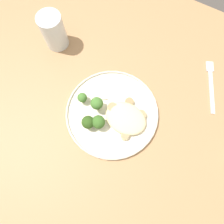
% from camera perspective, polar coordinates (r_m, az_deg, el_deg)
% --- Properties ---
extents(ground, '(6.00, 6.00, 0.00)m').
position_cam_1_polar(ground, '(1.38, 1.15, -7.55)').
color(ground, '#47423D').
extents(wooden_dining_table, '(1.40, 1.00, 0.74)m').
position_cam_1_polar(wooden_dining_table, '(0.74, 2.13, 0.58)').
color(wooden_dining_table, '#9E754C').
rests_on(wooden_dining_table, ground).
extents(dinner_plate, '(0.29, 0.29, 0.02)m').
position_cam_1_polar(dinner_plate, '(0.64, 0.00, -0.29)').
color(dinner_plate, beige).
rests_on(dinner_plate, wooden_dining_table).
extents(noodle_bed, '(0.13, 0.10, 0.03)m').
position_cam_1_polar(noodle_bed, '(0.62, 3.83, -1.74)').
color(noodle_bed, beige).
rests_on(noodle_bed, dinner_plate).
extents(seared_scallop_center_golden, '(0.03, 0.03, 0.01)m').
position_cam_1_polar(seared_scallop_center_golden, '(0.63, 6.58, -2.53)').
color(seared_scallop_center_golden, '#DBB77A').
rests_on(seared_scallop_center_golden, dinner_plate).
extents(seared_scallop_front_small, '(0.03, 0.03, 0.01)m').
position_cam_1_polar(seared_scallop_front_small, '(0.61, 3.62, -6.67)').
color(seared_scallop_front_small, '#E5C689').
rests_on(seared_scallop_front_small, dinner_plate).
extents(seared_scallop_half_hidden, '(0.03, 0.03, 0.01)m').
position_cam_1_polar(seared_scallop_half_hidden, '(0.64, 4.82, 2.81)').
color(seared_scallop_half_hidden, '#DBB77A').
rests_on(seared_scallop_half_hidden, dinner_plate).
extents(seared_scallop_on_noodles, '(0.03, 0.03, 0.01)m').
position_cam_1_polar(seared_scallop_on_noodles, '(0.62, 3.73, -3.00)').
color(seared_scallop_on_noodles, beige).
rests_on(seared_scallop_on_noodles, dinner_plate).
extents(seared_scallop_tiny_bay, '(0.02, 0.02, 0.01)m').
position_cam_1_polar(seared_scallop_tiny_bay, '(0.63, 4.51, -0.24)').
color(seared_scallop_tiny_bay, beige).
rests_on(seared_scallop_tiny_bay, dinner_plate).
extents(seared_scallop_right_edge, '(0.03, 0.03, 0.02)m').
position_cam_1_polar(seared_scallop_right_edge, '(0.63, 0.14, 1.21)').
color(seared_scallop_right_edge, '#E5C689').
rests_on(seared_scallop_right_edge, dinner_plate).
extents(seared_scallop_left_edge, '(0.03, 0.03, 0.01)m').
position_cam_1_polar(seared_scallop_left_edge, '(0.63, 8.05, -0.82)').
color(seared_scallop_left_edge, '#E5C689').
rests_on(seared_scallop_left_edge, dinner_plate).
extents(broccoli_floret_beside_noodles, '(0.04, 0.04, 0.06)m').
position_cam_1_polar(broccoli_floret_beside_noodles, '(0.61, -4.25, 2.36)').
color(broccoli_floret_beside_noodles, '#89A356').
rests_on(broccoli_floret_beside_noodles, dinner_plate).
extents(broccoli_floret_near_rim, '(0.03, 0.03, 0.04)m').
position_cam_1_polar(broccoli_floret_near_rim, '(0.64, -8.29, 3.94)').
color(broccoli_floret_near_rim, '#7A994C').
rests_on(broccoli_floret_near_rim, dinner_plate).
extents(broccoli_floret_split_head, '(0.04, 0.04, 0.05)m').
position_cam_1_polar(broccoli_floret_split_head, '(0.60, -3.81, -2.81)').
color(broccoli_floret_split_head, '#89A356').
rests_on(broccoli_floret_split_head, dinner_plate).
extents(broccoli_floret_left_leaning, '(0.04, 0.04, 0.05)m').
position_cam_1_polar(broccoli_floret_left_leaning, '(0.60, -6.69, -2.87)').
color(broccoli_floret_left_leaning, '#7A994C').
rests_on(broccoli_floret_left_leaning, dinner_plate).
extents(onion_sliver_curled_piece, '(0.02, 0.04, 0.00)m').
position_cam_1_polar(onion_sliver_curled_piece, '(0.63, -0.03, -1.74)').
color(onion_sliver_curled_piece, silver).
rests_on(onion_sliver_curled_piece, dinner_plate).
extents(onion_sliver_short_strip, '(0.05, 0.04, 0.00)m').
position_cam_1_polar(onion_sliver_short_strip, '(0.65, -3.85, 3.58)').
color(onion_sliver_short_strip, silver).
rests_on(onion_sliver_short_strip, dinner_plate).
extents(water_glass, '(0.08, 0.08, 0.12)m').
position_cam_1_polar(water_glass, '(0.75, -15.85, 20.54)').
color(water_glass, silver).
rests_on(water_glass, wooden_dining_table).
extents(dinner_fork, '(0.09, 0.18, 0.00)m').
position_cam_1_polar(dinner_fork, '(0.76, 25.88, 6.90)').
color(dinner_fork, silver).
rests_on(dinner_fork, wooden_dining_table).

